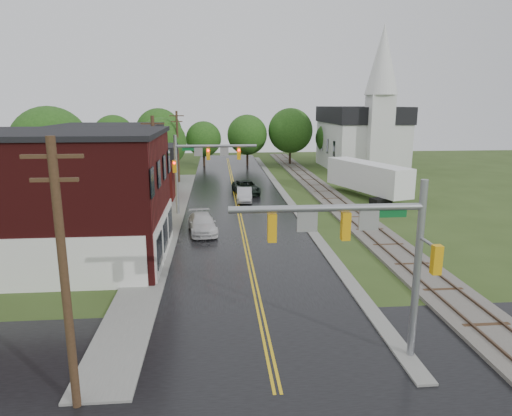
{
  "coord_description": "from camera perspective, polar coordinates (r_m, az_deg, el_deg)",
  "views": [
    {
      "loc": [
        -1.97,
        -13.87,
        9.93
      ],
      "look_at": [
        0.43,
        13.9,
        3.5
      ],
      "focal_mm": 32.0,
      "sensor_mm": 36.0,
      "label": 1
    }
  ],
  "objects": [
    {
      "name": "railroad",
      "position": [
        51.26,
        8.66,
        1.79
      ],
      "size": [
        3.2,
        80.0,
        0.3
      ],
      "color": "#59544C",
      "rests_on": "ground"
    },
    {
      "name": "main_road",
      "position": [
        45.02,
        -2.31,
        0.24
      ],
      "size": [
        10.0,
        90.0,
        0.02
      ],
      "primitive_type": "cube",
      "color": "black",
      "rests_on": "ground"
    },
    {
      "name": "curb_right",
      "position": [
        50.41,
        3.57,
        1.6
      ],
      "size": [
        0.8,
        70.0,
        0.12
      ],
      "primitive_type": "cube",
      "color": "gray",
      "rests_on": "ground"
    },
    {
      "name": "utility_pole_b",
      "position": [
        36.56,
        -12.51,
        4.49
      ],
      "size": [
        1.8,
        0.28,
        9.0
      ],
      "color": "#382616",
      "rests_on": "ground"
    },
    {
      "name": "cross_road",
      "position": [
        18.82,
        1.93,
        -18.86
      ],
      "size": [
        60.0,
        9.0,
        0.02
      ],
      "primitive_type": "cube",
      "color": "black",
      "rests_on": "ground"
    },
    {
      "name": "sidewalk_left",
      "position": [
        40.34,
        -10.8,
        -1.5
      ],
      "size": [
        2.4,
        50.0,
        0.12
      ],
      "primitive_type": "cube",
      "color": "gray",
      "rests_on": "ground"
    },
    {
      "name": "tree_left_b",
      "position": [
        48.62,
        -24.16,
        6.89
      ],
      "size": [
        7.6,
        7.6,
        9.69
      ],
      "color": "black",
      "rests_on": "ground"
    },
    {
      "name": "utility_pole_a",
      "position": [
        15.58,
        -22.88,
        -7.61
      ],
      "size": [
        1.8,
        0.28,
        9.0
      ],
      "color": "#382616",
      "rests_on": "ground"
    },
    {
      "name": "traffic_signal_far",
      "position": [
        41.19,
        -7.02,
        5.98
      ],
      "size": [
        7.34,
        0.43,
        7.2
      ],
      "color": "gray",
      "rests_on": "ground"
    },
    {
      "name": "brick_building",
      "position": [
        31.26,
        -24.49,
        1.16
      ],
      "size": [
        14.3,
        10.3,
        8.3
      ],
      "color": "#440E0E",
      "rests_on": "ground"
    },
    {
      "name": "church",
      "position": [
        71.2,
        13.22,
        9.35
      ],
      "size": [
        10.4,
        18.4,
        20.0
      ],
      "color": "silver",
      "rests_on": "ground"
    },
    {
      "name": "utility_pole_c",
      "position": [
        58.3,
        -9.76,
        7.68
      ],
      "size": [
        1.8,
        0.28,
        9.0
      ],
      "color": "#382616",
      "rests_on": "ground"
    },
    {
      "name": "pickup_white",
      "position": [
        35.93,
        -6.74,
        -1.96
      ],
      "size": [
        2.64,
        5.18,
        1.44
      ],
      "primitive_type": "imported",
      "rotation": [
        0.0,
        0.0,
        0.13
      ],
      "color": "silver",
      "rests_on": "ground"
    },
    {
      "name": "traffic_signal_near",
      "position": [
        17.5,
        13.45,
        -3.85
      ],
      "size": [
        7.34,
        0.3,
        7.2
      ],
      "color": "gray",
      "rests_on": "ground"
    },
    {
      "name": "sedan_silver",
      "position": [
        46.96,
        -1.46,
        1.66
      ],
      "size": [
        1.71,
        4.38,
        1.42
      ],
      "primitive_type": "imported",
      "rotation": [
        0.0,
        0.0,
        -0.05
      ],
      "color": "#A3A3A8",
      "rests_on": "ground"
    },
    {
      "name": "yellow_house",
      "position": [
        41.43,
        -17.48,
        3.04
      ],
      "size": [
        8.0,
        7.0,
        6.4
      ],
      "primitive_type": "cube",
      "color": "tan",
      "rests_on": "ground"
    },
    {
      "name": "suv_dark",
      "position": [
        50.83,
        -1.25,
        2.58
      ],
      "size": [
        3.19,
        5.65,
        1.49
      ],
      "primitive_type": "imported",
      "rotation": [
        0.0,
        0.0,
        0.14
      ],
      "color": "black",
      "rests_on": "ground"
    },
    {
      "name": "tree_left_c",
      "position": [
        55.33,
        -17.43,
        6.78
      ],
      "size": [
        6.0,
        6.0,
        7.65
      ],
      "color": "black",
      "rests_on": "ground"
    },
    {
      "name": "darkred_building",
      "position": [
        50.12,
        -14.13,
        3.72
      ],
      "size": [
        7.0,
        6.0,
        4.4
      ],
      "primitive_type": "cube",
      "color": "#3F0F0C",
      "rests_on": "ground"
    },
    {
      "name": "tree_left_e",
      "position": [
        60.38,
        -11.57,
        7.87
      ],
      "size": [
        6.4,
        6.4,
        8.16
      ],
      "color": "black",
      "rests_on": "ground"
    },
    {
      "name": "semi_trailer",
      "position": [
        50.25,
        13.77,
        3.8
      ],
      "size": [
        6.15,
        11.95,
        3.74
      ],
      "color": "black",
      "rests_on": "ground"
    },
    {
      "name": "ground",
      "position": [
        17.17,
        2.78,
        -22.36
      ],
      "size": [
        160.0,
        160.0,
        0.0
      ],
      "primitive_type": "plane",
      "color": "#31441A",
      "rests_on": "ground"
    }
  ]
}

